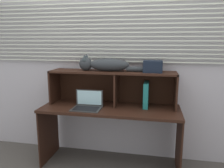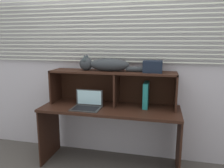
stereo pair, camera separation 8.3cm
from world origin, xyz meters
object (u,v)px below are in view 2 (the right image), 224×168
book_stack (88,100)px  cat (104,64)px  laptop (87,105)px  binder_upright (146,95)px  storage_box (153,67)px

book_stack → cat: bearing=-0.2°
cat → laptop: bearing=-128.4°
cat → binder_upright: 0.60m
cat → book_stack: size_ratio=3.49×
binder_upright → book_stack: 0.71m
laptop → book_stack: bearing=105.2°
book_stack → storage_box: bearing=-0.1°
cat → book_stack: bearing=179.8°
book_stack → storage_box: 0.89m
book_stack → storage_box: storage_box is taller
cat → storage_box: cat is taller
storage_box → laptop: bearing=-164.9°
laptop → cat: bearing=51.6°
cat → laptop: size_ratio=2.43×
cat → book_stack: 0.50m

